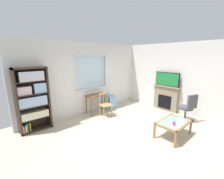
# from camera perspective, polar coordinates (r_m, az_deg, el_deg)

# --- Properties ---
(ground) EXTENTS (6.31, 5.81, 0.02)m
(ground) POSITION_cam_1_polar(r_m,az_deg,el_deg) (4.63, 7.64, -16.60)
(ground) COLOR beige
(wall_back_with_window) EXTENTS (5.31, 0.15, 2.77)m
(wall_back_with_window) POSITION_cam_1_polar(r_m,az_deg,el_deg) (5.92, -10.09, 3.98)
(wall_back_with_window) COLOR silver
(wall_back_with_window) RESTS_ON ground
(wall_right) EXTENTS (0.12, 5.01, 2.77)m
(wall_right) POSITION_cam_1_polar(r_m,az_deg,el_deg) (6.42, 24.06, 3.99)
(wall_right) COLOR silver
(wall_right) RESTS_ON ground
(bookshelf) EXTENTS (0.90, 0.38, 1.95)m
(bookshelf) POSITION_cam_1_polar(r_m,az_deg,el_deg) (5.00, -28.57, -2.82)
(bookshelf) COLOR #38281E
(bookshelf) RESTS_ON ground
(desk_under_window) EXTENTS (0.86, 0.45, 0.76)m
(desk_under_window) POSITION_cam_1_polar(r_m,az_deg,el_deg) (5.93, -6.06, -3.21)
(desk_under_window) COLOR brown
(desk_under_window) RESTS_ON ground
(wooden_chair) EXTENTS (0.48, 0.46, 0.90)m
(wooden_chair) POSITION_cam_1_polar(r_m,az_deg,el_deg) (5.60, -2.68, -5.78)
(wooden_chair) COLOR tan
(wooden_chair) RESTS_ON ground
(plastic_drawer_unit) EXTENTS (0.35, 0.40, 0.56)m
(plastic_drawer_unit) POSITION_cam_1_polar(r_m,az_deg,el_deg) (6.51, -0.81, -4.72)
(plastic_drawer_unit) COLOR #72ADDB
(plastic_drawer_unit) RESTS_ON ground
(fireplace) EXTENTS (0.26, 1.13, 1.05)m
(fireplace) POSITION_cam_1_polar(r_m,az_deg,el_deg) (6.59, 20.22, -3.10)
(fireplace) COLOR gray
(fireplace) RESTS_ON ground
(tv) EXTENTS (0.06, 1.00, 0.56)m
(tv) POSITION_cam_1_polar(r_m,az_deg,el_deg) (6.41, 20.71, 3.77)
(tv) COLOR black
(tv) RESTS_ON fireplace
(office_chair) EXTENTS (0.58, 0.62, 1.00)m
(office_chair) POSITION_cam_1_polar(r_m,az_deg,el_deg) (5.74, 27.58, -5.87)
(office_chair) COLOR #4C4C51
(office_chair) RESTS_ON ground
(coffee_table) EXTENTS (1.02, 0.65, 0.45)m
(coffee_table) POSITION_cam_1_polar(r_m,az_deg,el_deg) (4.62, 22.85, -12.15)
(coffee_table) COLOR #8C9E99
(coffee_table) RESTS_ON ground
(sippy_cup) EXTENTS (0.07, 0.07, 0.09)m
(sippy_cup) POSITION_cam_1_polar(r_m,az_deg,el_deg) (4.38, 23.00, -12.01)
(sippy_cup) COLOR #DB3D84
(sippy_cup) RESTS_ON coffee_table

